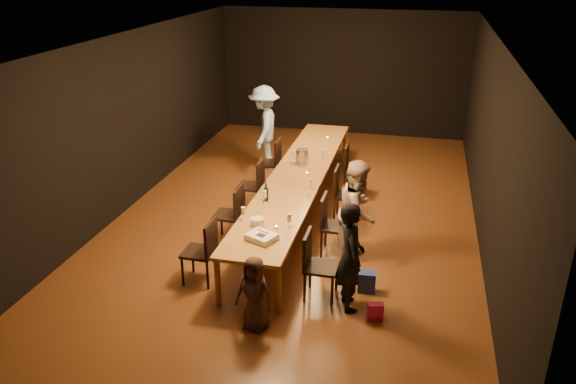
% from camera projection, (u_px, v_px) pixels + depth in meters
% --- Properties ---
extents(ground, '(10.00, 10.00, 0.00)m').
position_uv_depth(ground, '(298.00, 214.00, 9.80)').
color(ground, '#4E2813').
rests_on(ground, ground).
extents(room_shell, '(6.04, 10.04, 3.02)m').
position_uv_depth(room_shell, '(298.00, 97.00, 8.98)').
color(room_shell, black).
rests_on(room_shell, ground).
extents(table, '(0.90, 6.00, 0.75)m').
position_uv_depth(table, '(298.00, 177.00, 9.52)').
color(table, olive).
rests_on(table, ground).
extents(chair_right_0, '(0.42, 0.42, 0.93)m').
position_uv_depth(chair_right_0, '(321.00, 266.00, 7.29)').
color(chair_right_0, black).
rests_on(chair_right_0, ground).
extents(chair_right_1, '(0.42, 0.42, 0.93)m').
position_uv_depth(chair_right_1, '(336.00, 226.00, 8.36)').
color(chair_right_1, black).
rests_on(chair_right_1, ground).
extents(chair_right_2, '(0.42, 0.42, 0.93)m').
position_uv_depth(chair_right_2, '(347.00, 194.00, 9.43)').
color(chair_right_2, black).
rests_on(chair_right_2, ground).
extents(chair_right_3, '(0.42, 0.42, 0.93)m').
position_uv_depth(chair_right_3, '(356.00, 170.00, 10.51)').
color(chair_right_3, black).
rests_on(chair_right_3, ground).
extents(chair_left_0, '(0.42, 0.42, 0.93)m').
position_uv_depth(chair_left_0, '(199.00, 251.00, 7.66)').
color(chair_left_0, black).
rests_on(chair_left_0, ground).
extents(chair_left_1, '(0.42, 0.42, 0.93)m').
position_uv_depth(chair_left_1, '(228.00, 214.00, 8.73)').
color(chair_left_1, black).
rests_on(chair_left_1, ground).
extents(chair_left_2, '(0.42, 0.42, 0.93)m').
position_uv_depth(chair_left_2, '(250.00, 185.00, 9.80)').
color(chair_left_2, black).
rests_on(chair_left_2, ground).
extents(chair_left_3, '(0.42, 0.42, 0.93)m').
position_uv_depth(chair_left_3, '(269.00, 162.00, 10.87)').
color(chair_left_3, black).
rests_on(chair_left_3, ground).
extents(woman_birthday, '(0.52, 0.62, 1.46)m').
position_uv_depth(woman_birthday, '(350.00, 257.00, 6.99)').
color(woman_birthday, black).
rests_on(woman_birthday, ground).
extents(woman_tan, '(0.71, 0.84, 1.55)m').
position_uv_depth(woman_tan, '(358.00, 211.00, 8.10)').
color(woman_tan, beige).
rests_on(woman_tan, ground).
extents(man_blue, '(0.79, 1.19, 1.73)m').
position_uv_depth(man_blue, '(264.00, 127.00, 11.66)').
color(man_blue, '#96B8E8').
rests_on(man_blue, ground).
extents(child, '(0.52, 0.39, 0.96)m').
position_uv_depth(child, '(254.00, 293.00, 6.68)').
color(child, '#3F2923').
rests_on(child, ground).
extents(gift_bag_red, '(0.21, 0.15, 0.23)m').
position_uv_depth(gift_bag_red, '(375.00, 312.00, 6.96)').
color(gift_bag_red, '#DD215F').
rests_on(gift_bag_red, ground).
extents(gift_bag_blue, '(0.24, 0.17, 0.29)m').
position_uv_depth(gift_bag_blue, '(367.00, 282.00, 7.53)').
color(gift_bag_blue, '#293DB3').
rests_on(gift_bag_blue, ground).
extents(birthday_cake, '(0.45, 0.41, 0.09)m').
position_uv_depth(birthday_cake, '(262.00, 237.00, 7.34)').
color(birthday_cake, white).
rests_on(birthday_cake, table).
extents(plate_stack, '(0.24, 0.24, 0.10)m').
position_uv_depth(plate_stack, '(257.00, 222.00, 7.73)').
color(plate_stack, silver).
rests_on(plate_stack, table).
extents(champagne_bottle, '(0.09, 0.09, 0.32)m').
position_uv_depth(champagne_bottle, '(266.00, 191.00, 8.45)').
color(champagne_bottle, black).
rests_on(champagne_bottle, table).
extents(ice_bucket, '(0.27, 0.27, 0.24)m').
position_uv_depth(ice_bucket, '(302.00, 156.00, 10.00)').
color(ice_bucket, '#B2B3B7').
rests_on(ice_bucket, table).
extents(wineglass_0, '(0.06, 0.06, 0.21)m').
position_uv_depth(wineglass_0, '(243.00, 214.00, 7.84)').
color(wineglass_0, beige).
rests_on(wineglass_0, table).
extents(wineglass_1, '(0.06, 0.06, 0.21)m').
position_uv_depth(wineglass_1, '(289.00, 221.00, 7.64)').
color(wineglass_1, beige).
rests_on(wineglass_1, table).
extents(wineglass_2, '(0.06, 0.06, 0.21)m').
position_uv_depth(wineglass_2, '(265.00, 197.00, 8.37)').
color(wineglass_2, silver).
rests_on(wineglass_2, table).
extents(wineglass_3, '(0.06, 0.06, 0.21)m').
position_uv_depth(wineglass_3, '(310.00, 186.00, 8.78)').
color(wineglass_3, beige).
rests_on(wineglass_3, table).
extents(wineglass_4, '(0.06, 0.06, 0.21)m').
position_uv_depth(wineglass_4, '(293.00, 156.00, 10.06)').
color(wineglass_4, silver).
rests_on(wineglass_4, table).
extents(wineglass_5, '(0.06, 0.06, 0.21)m').
position_uv_depth(wineglass_5, '(322.00, 155.00, 10.08)').
color(wineglass_5, silver).
rests_on(wineglass_5, table).
extents(tealight_near, '(0.05, 0.05, 0.03)m').
position_uv_depth(tealight_near, '(276.00, 227.00, 7.65)').
color(tealight_near, '#B2B7B2').
rests_on(tealight_near, table).
extents(tealight_mid, '(0.05, 0.05, 0.03)m').
position_uv_depth(tealight_mid, '(307.00, 174.00, 9.50)').
color(tealight_mid, '#B2B7B2').
rests_on(tealight_mid, table).
extents(tealight_far, '(0.05, 0.05, 0.03)m').
position_uv_depth(tealight_far, '(327.00, 138.00, 11.31)').
color(tealight_far, '#B2B7B2').
rests_on(tealight_far, table).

